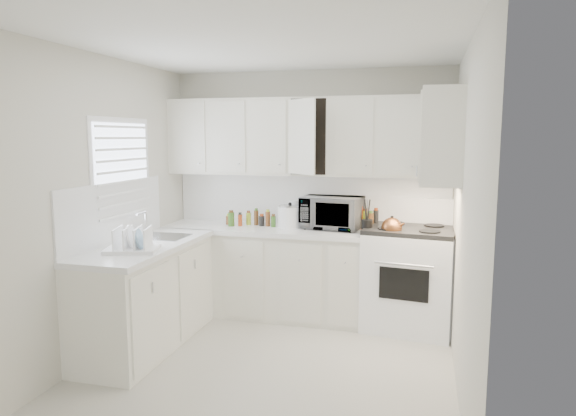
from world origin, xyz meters
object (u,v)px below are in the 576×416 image
(tea_kettle, at_px, (392,226))
(dish_rack, at_px, (132,238))
(stove, at_px, (410,264))
(microwave, at_px, (332,209))
(rice_cooker, at_px, (290,215))
(utensil_crock, at_px, (367,217))

(tea_kettle, height_order, dish_rack, dish_rack)
(stove, bearing_deg, microwave, 177.30)
(microwave, bearing_deg, tea_kettle, -18.39)
(tea_kettle, distance_m, rice_cooker, 1.11)
(tea_kettle, bearing_deg, utensil_crock, -171.83)
(tea_kettle, bearing_deg, stove, 62.82)
(tea_kettle, height_order, utensil_crock, utensil_crock)
(stove, distance_m, utensil_crock, 0.65)
(tea_kettle, bearing_deg, dish_rack, -128.91)
(rice_cooker, xyz_separation_m, utensil_crock, (0.83, -0.22, 0.05))
(rice_cooker, bearing_deg, tea_kettle, 5.12)
(microwave, height_order, rice_cooker, microwave)
(microwave, bearing_deg, rice_cooker, -167.79)
(rice_cooker, bearing_deg, microwave, 23.98)
(microwave, distance_m, dish_rack, 2.07)
(utensil_crock, bearing_deg, dish_rack, -145.69)
(rice_cooker, bearing_deg, stove, 14.21)
(rice_cooker, height_order, dish_rack, rice_cooker)
(utensil_crock, distance_m, dish_rack, 2.21)
(microwave, relative_size, utensil_crock, 1.69)
(stove, distance_m, dish_rack, 2.65)
(tea_kettle, relative_size, utensil_crock, 0.68)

